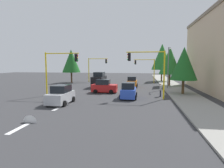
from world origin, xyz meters
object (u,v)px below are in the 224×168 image
Objects in this scene: traffic_signal_near_right at (59,65)px; traffic_signal_far_left at (146,66)px; car_orange at (132,82)px; car_blue at (129,91)px; delivery_van_black at (99,80)px; car_silver at (61,95)px; tree_roadside_far at (162,57)px; traffic_signal_far_right at (96,65)px; tree_roadside_near at (184,64)px; tree_opposite_side at (71,61)px; tree_roadside_mid at (170,61)px; street_lamp_curbside at (169,63)px; car_red at (104,87)px; traffic_signal_near_left at (149,65)px; pedestrian_crossing at (161,90)px.

traffic_signal_far_left is (-20.00, 11.35, -0.26)m from traffic_signal_near_right.
car_orange is 11.50m from car_blue.
delivery_van_black is 14.60m from car_silver.
car_silver is at bearing -57.77° from car_blue.
tree_roadside_far reaches higher than traffic_signal_near_right.
traffic_signal_far_right is 1.52× the size of car_orange.
car_orange is (-7.52, -7.41, -3.38)m from tree_roadside_near.
tree_opposite_side reaches higher than tree_roadside_mid.
traffic_signal_far_left is 1.11× the size of delivery_van_black.
street_lamp_curbside is at bearing -166.95° from tree_roadside_near.
street_lamp_curbside is 1.07× the size of tree_roadside_near.
car_red is (6.24, 2.18, -0.39)m from delivery_van_black.
car_blue is 8.15m from car_silver.
street_lamp_curbside is at bearing 137.45° from car_silver.
traffic_signal_near_right reaches higher than car_silver.
traffic_signal_near_left reaches higher than traffic_signal_near_right.
tree_roadside_near is at bearing 44.61° from car_orange.
delivery_van_black is (3.76, -12.77, -3.55)m from tree_roadside_mid.
car_blue reaches higher than pedestrian_crossing.
tree_opposite_side is at bearing -123.07° from tree_roadside_near.
tree_opposite_side is 1.01× the size of tree_roadside_mid.
traffic_signal_far_left is at bearing -174.72° from pedestrian_crossing.
tree_roadside_mid is at bearing -177.14° from tree_roadside_near.
traffic_signal_far_right is at bearing -124.92° from street_lamp_curbside.
traffic_signal_far_right is 22.12m from car_blue.
tree_opposite_side is 21.39m from tree_roadside_far.
tree_opposite_side is at bearing -114.72° from car_orange.
tree_opposite_side is 25.66m from tree_roadside_near.
traffic_signal_near_right reaches higher than car_blue.
tree_roadside_mid is at bearing 143.44° from car_silver.
traffic_signal_far_left is at bearing 163.23° from car_orange.
tree_opposite_side is (2.00, -16.64, 1.11)m from traffic_signal_far_left.
delivery_van_black is (-10.24, -8.48, -2.81)m from traffic_signal_near_left.
pedestrian_crossing is (16.09, 18.31, -3.98)m from tree_opposite_side.
traffic_signal_far_right reaches higher than delivery_van_black.
street_lamp_curbside is 4.12× the size of pedestrian_crossing.
traffic_signal_far_right is 0.96× the size of traffic_signal_near_left.
street_lamp_curbside reaches higher than traffic_signal_near_right.
car_silver is at bearing -65.06° from traffic_signal_near_left.
tree_roadside_far is at bearing 178.81° from street_lamp_curbside.
traffic_signal_far_right is at bearing -90.00° from traffic_signal_far_left.
pedestrian_crossing is at bearing -56.80° from tree_roadside_near.
car_orange is (8.48, 8.77, -3.06)m from traffic_signal_far_right.
tree_roadside_mid is at bearing 109.76° from car_orange.
traffic_signal_far_right is 3.28× the size of pedestrian_crossing.
tree_roadside_far is 2.45× the size of car_red.
tree_roadside_mid is at bearing 169.67° from street_lamp_curbside.
street_lamp_curbside reaches higher than traffic_signal_far_right.
traffic_signal_far_right is at bearing -175.10° from car_silver.
street_lamp_curbside is 14.48m from tree_roadside_far.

